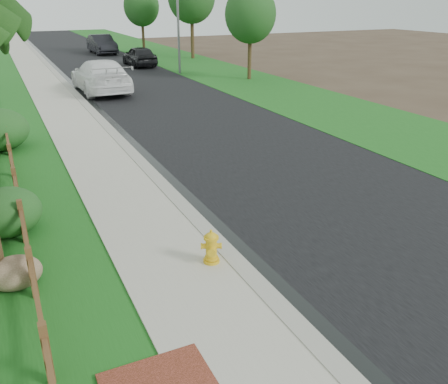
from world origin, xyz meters
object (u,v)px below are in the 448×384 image
ranch_fence (19,200)px  streetlight (176,4)px  white_suv (101,76)px  fire_hydrant (211,247)px  dark_car_mid (139,56)px

ranch_fence → streetlight: streetlight is taller
ranch_fence → white_suv: size_ratio=2.61×
ranch_fence → fire_hydrant: bearing=-48.6°
white_suv → dark_car_mid: bearing=-118.3°
dark_car_mid → streetlight: (1.35, -5.33, 3.96)m
white_suv → streetlight: (6.55, 4.62, 3.82)m
ranch_fence → fire_hydrant: ranch_fence is taller
ranch_fence → streetlight: (12.15, 21.46, 4.16)m
fire_hydrant → dark_car_mid: size_ratio=0.16×
ranch_fence → fire_hydrant: size_ratio=22.36×
ranch_fence → dark_car_mid: 28.89m
ranch_fence → dark_car_mid: dark_car_mid is taller
fire_hydrant → dark_car_mid: 31.62m
white_suv → ranch_fence: bearing=70.9°
white_suv → dark_car_mid: size_ratio=1.39×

